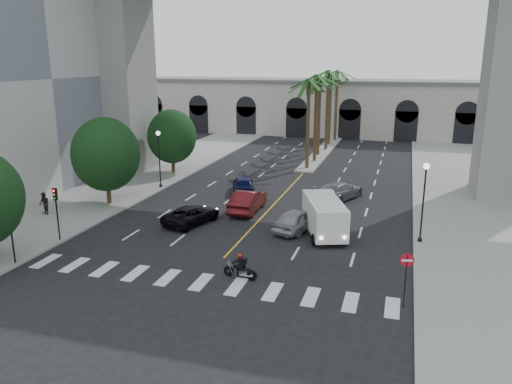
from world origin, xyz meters
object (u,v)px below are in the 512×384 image
at_px(traffic_signal_near, 10,224).
at_px(car_e, 243,184).
at_px(pedestrian_b, 44,204).
at_px(motorcycle_rider, 241,267).
at_px(cargo_van, 324,215).
at_px(traffic_signal_far, 56,205).
at_px(car_d, 339,191).
at_px(car_a, 298,220).
at_px(car_c, 192,215).
at_px(do_not_enter_sign, 406,269).
at_px(lamp_post_left_far, 159,154).
at_px(car_b, 248,201).
at_px(lamp_post_right, 424,196).

xyz_separation_m(traffic_signal_near, car_e, (7.70, 19.32, -1.75)).
bearing_deg(pedestrian_b, motorcycle_rider, 6.25).
height_order(traffic_signal_near, cargo_van, traffic_signal_near).
distance_m(traffic_signal_far, car_d, 22.50).
height_order(car_a, car_c, car_a).
xyz_separation_m(car_e, do_not_enter_sign, (14.10, -18.11, 1.27)).
height_order(lamp_post_left_far, car_d, lamp_post_left_far).
bearing_deg(car_a, car_c, 23.27).
bearing_deg(car_d, traffic_signal_near, 73.24).
relative_size(car_a, cargo_van, 0.76).
xyz_separation_m(traffic_signal_near, do_not_enter_sign, (21.80, 1.20, -0.48)).
relative_size(motorcycle_rider, car_c, 0.42).
relative_size(car_c, pedestrian_b, 2.76).
bearing_deg(lamp_post_left_far, pedestrian_b, -113.96).
bearing_deg(do_not_enter_sign, traffic_signal_far, 158.28).
xyz_separation_m(traffic_signal_far, car_b, (9.80, 10.04, -1.66)).
bearing_deg(traffic_signal_far, motorcycle_rider, -8.29).
bearing_deg(car_c, car_b, -109.37).
height_order(lamp_post_right, motorcycle_rider, lamp_post_right).
xyz_separation_m(lamp_post_left_far, car_a, (14.60, -7.75, -2.44)).
height_order(traffic_signal_far, car_c, traffic_signal_far).
relative_size(car_a, do_not_enter_sign, 1.65).
distance_m(lamp_post_left_far, car_d, 16.54).
relative_size(lamp_post_right, traffic_signal_near, 1.47).
bearing_deg(lamp_post_right, car_e, 149.55).
relative_size(lamp_post_right, cargo_van, 0.88).
bearing_deg(motorcycle_rider, pedestrian_b, 169.42).
xyz_separation_m(car_b, car_c, (-3.01, -4.06, -0.19)).
distance_m(lamp_post_left_far, do_not_enter_sign, 27.93).
bearing_deg(traffic_signal_near, car_b, 55.08).
bearing_deg(car_d, do_not_enter_sign, 129.97).
distance_m(lamp_post_right, pedestrian_b, 27.50).
xyz_separation_m(car_c, car_d, (9.44, 9.51, 0.13)).
relative_size(traffic_signal_far, car_a, 0.79).
bearing_deg(lamp_post_right, pedestrian_b, -175.43).
distance_m(lamp_post_left_far, pedestrian_b, 11.36).
bearing_deg(motorcycle_rider, traffic_signal_far, -179.60).
relative_size(lamp_post_left_far, car_e, 1.20).
distance_m(traffic_signal_near, do_not_enter_sign, 21.84).
height_order(lamp_post_left_far, motorcycle_rider, lamp_post_left_far).
xyz_separation_m(car_c, pedestrian_b, (-11.42, -1.66, 0.35)).
relative_size(traffic_signal_far, car_b, 0.71).
distance_m(car_c, cargo_van, 9.65).
bearing_deg(traffic_signal_near, lamp_post_right, 24.82).
bearing_deg(car_d, traffic_signal_far, 66.68).
relative_size(lamp_post_left_far, car_d, 0.99).
bearing_deg(traffic_signal_near, car_c, 55.75).
relative_size(traffic_signal_near, pedestrian_b, 2.12).
relative_size(motorcycle_rider, car_d, 0.37).
relative_size(motorcycle_rider, pedestrian_b, 1.16).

